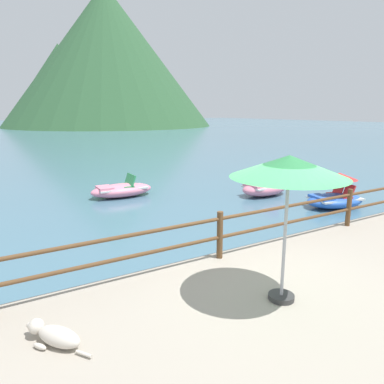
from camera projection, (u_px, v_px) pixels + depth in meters
The scene contains 8 objects.
ground_plane at pixel (18, 141), 39.36m from camera, with size 200.00×200.00×0.00m, color #477084.
dock_railing at pixel (220, 230), 6.98m from camera, with size 23.92×0.12×0.95m.
beach_umbrella at pixel (289, 169), 5.08m from camera, with size 1.70×1.70×2.24m.
dog_resting at pixel (55, 335), 4.45m from camera, with size 0.63×0.95×0.26m.
pedal_boat_1 at pixel (121, 190), 13.80m from camera, with size 2.42×1.17×0.85m.
pedal_boat_2 at pixel (265, 188), 14.02m from camera, with size 2.17×1.30×0.89m.
pedal_boat_3 at pixel (336, 196), 12.26m from camera, with size 2.32×1.64×1.20m.
cliff_headland at pixel (100, 62), 76.51m from camera, with size 44.07×44.07×28.87m.
Camera 1 is at (-3.88, -3.86, 3.25)m, focal length 33.45 mm.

